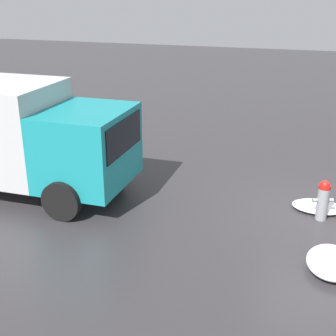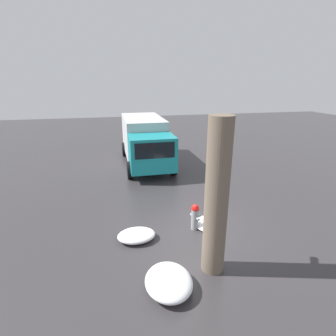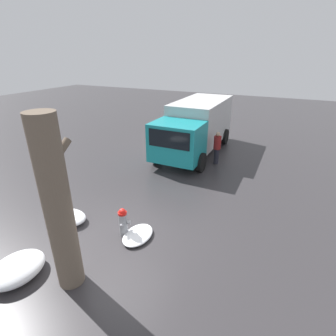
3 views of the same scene
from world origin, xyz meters
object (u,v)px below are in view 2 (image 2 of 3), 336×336
at_px(fire_hydrant, 195,217).
at_px(tree_trunk, 216,199).
at_px(pedestrian, 175,153).
at_px(delivery_truck, 145,139).

distance_m(fire_hydrant, tree_trunk, 2.57).
bearing_deg(tree_trunk, fire_hydrant, -4.58).
bearing_deg(fire_hydrant, tree_trunk, -113.24).
bearing_deg(pedestrian, fire_hydrant, 171.62).
relative_size(delivery_truck, pedestrian, 4.14).
height_order(tree_trunk, delivery_truck, tree_trunk).
distance_m(tree_trunk, delivery_truck, 9.91).
xyz_separation_m(fire_hydrant, tree_trunk, (-2.00, 0.16, 1.60)).
bearing_deg(fire_hydrant, delivery_truck, 75.51).
distance_m(tree_trunk, pedestrian, 8.81).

